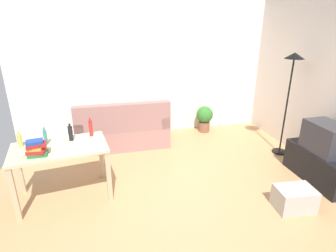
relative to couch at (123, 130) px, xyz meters
name	(u,v)px	position (x,y,z in m)	size (l,w,h in m)	color
ground_plane	(169,186)	(0.53, -1.59, -0.32)	(5.20, 4.40, 0.02)	tan
wall_rear	(144,70)	(0.53, 0.61, 1.04)	(5.20, 0.10, 2.70)	silver
wall_right	(335,87)	(3.13, -1.59, 1.04)	(0.10, 4.40, 2.70)	beige
couch	(123,130)	(0.00, 0.00, 0.00)	(1.72, 0.84, 0.92)	#996B66
tv_stand	(320,166)	(2.78, -1.97, -0.07)	(0.44, 1.10, 0.48)	black
tv	(326,138)	(2.79, -1.97, 0.39)	(0.41, 0.60, 0.44)	#2D2D33
torchiere_lamp	(291,77)	(2.78, -1.00, 1.11)	(0.32, 0.32, 1.81)	black
desk	(60,154)	(-0.93, -1.51, 0.34)	(1.29, 0.86, 0.76)	#C6B28E
potted_plant	(205,117)	(1.79, 0.31, 0.02)	(0.36, 0.36, 0.57)	brown
storage_box	(294,199)	(1.97, -2.49, -0.16)	(0.48, 0.34, 0.30)	#A8A399
bottle_squat	(20,140)	(-1.41, -1.39, 0.54)	(0.06, 0.06, 0.21)	#BCB24C
bottle_tall	(45,137)	(-1.10, -1.39, 0.56)	(0.05, 0.05, 0.24)	teal
bottle_dark	(71,133)	(-0.79, -1.34, 0.56)	(0.06, 0.06, 0.24)	black
bottle_red	(91,128)	(-0.52, -1.23, 0.57)	(0.05, 0.05, 0.27)	#AD2323
book_stack	(36,148)	(-1.15, -1.72, 0.55)	(0.24, 0.19, 0.20)	#236B33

